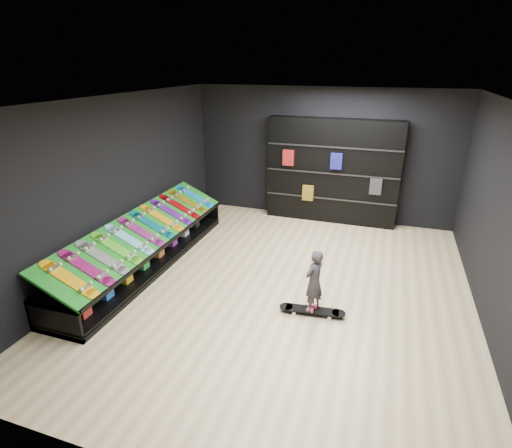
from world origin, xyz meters
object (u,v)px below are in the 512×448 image
(back_shelving, at_px, (332,172))
(display_rack, at_px, (147,252))
(child, at_px, (313,293))
(floor_skateboard, at_px, (312,312))

(back_shelving, bearing_deg, display_rack, -130.48)
(child, bearing_deg, back_shelving, -147.29)
(display_rack, bearing_deg, back_shelving, 49.52)
(back_shelving, relative_size, child, 5.10)
(display_rack, bearing_deg, child, -10.59)
(display_rack, xyz_separation_m, back_shelving, (2.83, 3.32, 0.93))
(child, bearing_deg, display_rack, -73.18)
(floor_skateboard, bearing_deg, child, 0.00)
(display_rack, height_order, floor_skateboard, display_rack)
(back_shelving, height_order, child, back_shelving)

